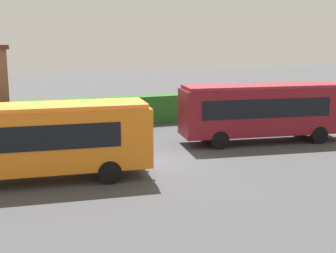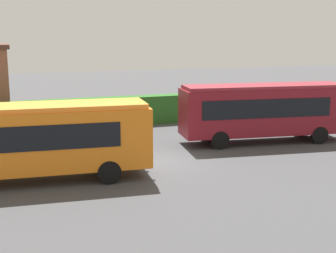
{
  "view_description": "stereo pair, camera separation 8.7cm",
  "coord_description": "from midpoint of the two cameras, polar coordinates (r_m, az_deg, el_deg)",
  "views": [
    {
      "loc": [
        -6.66,
        -20.75,
        6.24
      ],
      "look_at": [
        1.19,
        1.17,
        1.54
      ],
      "focal_mm": 49.93,
      "sensor_mm": 36.0,
      "label": 1
    },
    {
      "loc": [
        -6.57,
        -20.78,
        6.24
      ],
      "look_at": [
        1.19,
        1.17,
        1.54
      ],
      "focal_mm": 49.93,
      "sensor_mm": 36.0,
      "label": 2
    }
  ],
  "objects": [
    {
      "name": "ground_plane",
      "position": [
        22.67,
        -1.94,
        -4.57
      ],
      "size": [
        110.81,
        110.81,
        0.0
      ],
      "primitive_type": "plane",
      "color": "#424244"
    },
    {
      "name": "bus_orange",
      "position": [
        20.35,
        -16.3,
        -1.38
      ],
      "size": [
        10.1,
        3.22,
        3.3
      ],
      "rotation": [
        0.0,
        0.0,
        -0.09
      ],
      "color": "orange",
      "rests_on": "ground_plane"
    },
    {
      "name": "bus_maroon",
      "position": [
        27.29,
        11.53,
        2.06
      ],
      "size": [
        9.87,
        3.51,
        3.34
      ],
      "rotation": [
        0.0,
        0.0,
        -0.13
      ],
      "color": "maroon",
      "rests_on": "ground_plane"
    },
    {
      "name": "person_center",
      "position": [
        29.04,
        3.67,
        1.01
      ],
      "size": [
        0.46,
        0.51,
        1.89
      ],
      "rotation": [
        0.0,
        0.0,
        2.56
      ],
      "color": "#334C8C",
      "rests_on": "ground_plane"
    },
    {
      "name": "hedge_row",
      "position": [
        31.83,
        -7.42,
        1.78
      ],
      "size": [
        67.41,
        1.11,
        1.94
      ],
      "primitive_type": "cube",
      "color": "#286121",
      "rests_on": "ground_plane"
    }
  ]
}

